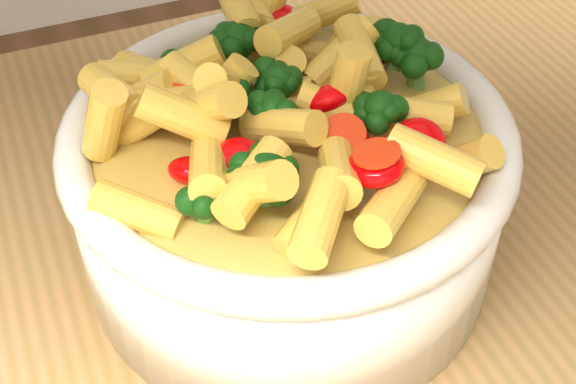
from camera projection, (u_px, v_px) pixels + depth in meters
name	position (u px, v px, depth m)	size (l,w,h in m)	color
table	(458.00, 369.00, 0.60)	(1.20, 0.80, 0.90)	#A77847
serving_bowl	(288.00, 190.00, 0.51)	(0.28, 0.28, 0.12)	white
pasta_salad	(288.00, 97.00, 0.46)	(0.22, 0.22, 0.05)	#ECCE4A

